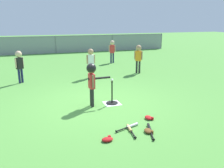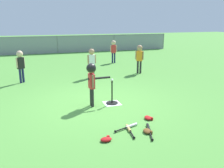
# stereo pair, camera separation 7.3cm
# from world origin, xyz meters

# --- Properties ---
(ground_plane) EXTENTS (60.00, 60.00, 0.00)m
(ground_plane) POSITION_xyz_m (0.00, 0.00, 0.00)
(ground_plane) COLOR #51933D
(home_plate) EXTENTS (0.44, 0.44, 0.01)m
(home_plate) POSITION_xyz_m (0.40, -0.15, 0.00)
(home_plate) COLOR white
(home_plate) RESTS_ON ground_plane
(batting_tee) EXTENTS (0.32, 0.32, 0.62)m
(batting_tee) POSITION_xyz_m (0.40, -0.15, 0.10)
(batting_tee) COLOR black
(batting_tee) RESTS_ON ground_plane
(baseball_on_tee) EXTENTS (0.07, 0.07, 0.07)m
(baseball_on_tee) POSITION_xyz_m (0.40, -0.15, 0.66)
(baseball_on_tee) COLOR white
(baseball_on_tee) RESTS_ON batting_tee
(batter_child) EXTENTS (0.64, 0.33, 1.15)m
(batter_child) POSITION_xyz_m (-0.16, -0.17, 0.82)
(batter_child) COLOR #262626
(batter_child) RESTS_ON ground_plane
(fielder_deep_center) EXTENTS (0.28, 0.25, 1.16)m
(fielder_deep_center) POSITION_xyz_m (-2.01, 2.96, 0.75)
(fielder_deep_center) COLOR #191E4C
(fielder_deep_center) RESTS_ON ground_plane
(fielder_near_left) EXTENTS (0.33, 0.23, 1.17)m
(fielder_near_left) POSITION_xyz_m (2.40, 5.79, 0.75)
(fielder_near_left) COLOR #191E4C
(fielder_near_left) RESTS_ON ground_plane
(fielder_deep_right) EXTENTS (0.30, 0.25, 1.19)m
(fielder_deep_right) POSITION_xyz_m (2.65, 3.09, 0.77)
(fielder_deep_right) COLOR #262626
(fielder_deep_right) RESTS_ON ground_plane
(fielder_near_right) EXTENTS (0.34, 0.22, 1.13)m
(fielder_near_right) POSITION_xyz_m (0.57, 2.95, 0.73)
(fielder_near_right) COLOR #262626
(fielder_near_right) RESTS_ON ground_plane
(spare_bat_silver) EXTENTS (0.58, 0.25, 0.06)m
(spare_bat_silver) POSITION_xyz_m (0.28, -1.71, 0.03)
(spare_bat_silver) COLOR silver
(spare_bat_silver) RESTS_ON ground_plane
(spare_bat_wood) EXTENTS (0.12, 0.58, 0.06)m
(spare_bat_wood) POSITION_xyz_m (0.22, -1.84, 0.03)
(spare_bat_wood) COLOR #DBB266
(spare_bat_wood) RESTS_ON ground_plane
(spare_bat_black) EXTENTS (0.27, 0.67, 0.06)m
(spare_bat_black) POSITION_xyz_m (0.61, -1.96, 0.03)
(spare_bat_black) COLOR black
(spare_bat_black) RESTS_ON ground_plane
(glove_by_plate) EXTENTS (0.18, 0.24, 0.07)m
(glove_by_plate) POSITION_xyz_m (0.86, -1.42, 0.04)
(glove_by_plate) COLOR #B21919
(glove_by_plate) RESTS_ON ground_plane
(glove_near_bats) EXTENTS (0.21, 0.25, 0.07)m
(glove_near_bats) POSITION_xyz_m (0.54, -2.03, 0.04)
(glove_near_bats) COLOR brown
(glove_near_bats) RESTS_ON ground_plane
(glove_tossed_aside) EXTENTS (0.23, 0.18, 0.07)m
(glove_tossed_aside) POSITION_xyz_m (-0.35, -2.10, 0.04)
(glove_tossed_aside) COLOR #B21919
(glove_tossed_aside) RESTS_ON ground_plane
(outfield_fence) EXTENTS (16.06, 0.06, 1.15)m
(outfield_fence) POSITION_xyz_m (0.00, 10.48, 0.62)
(outfield_fence) COLOR slate
(outfield_fence) RESTS_ON ground_plane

